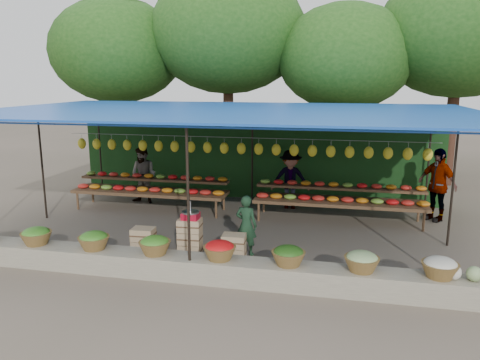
# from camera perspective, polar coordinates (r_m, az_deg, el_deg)

# --- Properties ---
(ground) EXTENTS (60.00, 60.00, 0.00)m
(ground) POSITION_cam_1_polar(r_m,az_deg,el_deg) (11.04, -1.37, -6.16)
(ground) COLOR brown
(ground) RESTS_ON ground
(stone_curb) EXTENTS (10.60, 0.55, 0.40)m
(stone_curb) POSITION_cam_1_polar(r_m,az_deg,el_deg) (8.50, -5.80, -10.58)
(stone_curb) COLOR slate
(stone_curb) RESTS_ON ground
(stall_canopy) EXTENTS (10.80, 6.60, 2.82)m
(stall_canopy) POSITION_cam_1_polar(r_m,az_deg,el_deg) (10.59, -1.35, 7.81)
(stall_canopy) COLOR black
(stall_canopy) RESTS_ON ground
(produce_baskets) EXTENTS (8.98, 0.58, 0.34)m
(produce_baskets) POSITION_cam_1_polar(r_m,az_deg,el_deg) (8.39, -6.51, -8.22)
(produce_baskets) COLOR brown
(produce_baskets) RESTS_ON stone_curb
(netting_backdrop) EXTENTS (10.60, 0.06, 2.50)m
(netting_backdrop) POSITION_cam_1_polar(r_m,az_deg,el_deg) (13.74, 1.69, 2.87)
(netting_backdrop) COLOR #174119
(netting_backdrop) RESTS_ON ground
(tree_row) EXTENTS (16.51, 5.50, 7.12)m
(tree_row) POSITION_cam_1_polar(r_m,az_deg,el_deg) (16.44, 5.52, 16.43)
(tree_row) COLOR #341C12
(tree_row) RESTS_ON ground
(fruit_table_left) EXTENTS (4.21, 0.95, 0.93)m
(fruit_table_left) POSITION_cam_1_polar(r_m,az_deg,el_deg) (12.88, -10.79, -0.89)
(fruit_table_left) COLOR #4D2D1E
(fruit_table_left) RESTS_ON ground
(fruit_table_right) EXTENTS (4.21, 0.95, 0.93)m
(fruit_table_right) POSITION_cam_1_polar(r_m,az_deg,el_deg) (11.89, 12.02, -2.05)
(fruit_table_right) COLOR #4D2D1E
(fruit_table_right) RESTS_ON ground
(crate_counter) EXTENTS (2.37, 0.36, 0.77)m
(crate_counter) POSITION_cam_1_polar(r_m,az_deg,el_deg) (9.48, -6.27, -7.39)
(crate_counter) COLOR tan
(crate_counter) RESTS_ON ground
(weighing_scale) EXTENTS (0.35, 0.35, 0.37)m
(weighing_scale) POSITION_cam_1_polar(r_m,az_deg,el_deg) (9.30, -6.05, -4.25)
(weighing_scale) COLOR red
(weighing_scale) RESTS_ON crate_counter
(vendor_seated) EXTENTS (0.51, 0.39, 1.24)m
(vendor_seated) POSITION_cam_1_polar(r_m,az_deg,el_deg) (9.40, 0.77, -5.52)
(vendor_seated) COLOR #193721
(vendor_seated) RESTS_ON ground
(customer_left) EXTENTS (0.85, 0.70, 1.61)m
(customer_left) POSITION_cam_1_polar(r_m,az_deg,el_deg) (13.55, -11.66, 0.57)
(customer_left) COLOR slate
(customer_left) RESTS_ON ground
(customer_mid) EXTENTS (1.13, 0.76, 1.61)m
(customer_mid) POSITION_cam_1_polar(r_m,az_deg,el_deg) (12.79, 6.15, 0.07)
(customer_mid) COLOR slate
(customer_mid) RESTS_ON ground
(customer_right) EXTENTS (1.06, 1.09, 1.83)m
(customer_right) POSITION_cam_1_polar(r_m,az_deg,el_deg) (12.60, 22.88, -0.52)
(customer_right) COLOR slate
(customer_right) RESTS_ON ground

